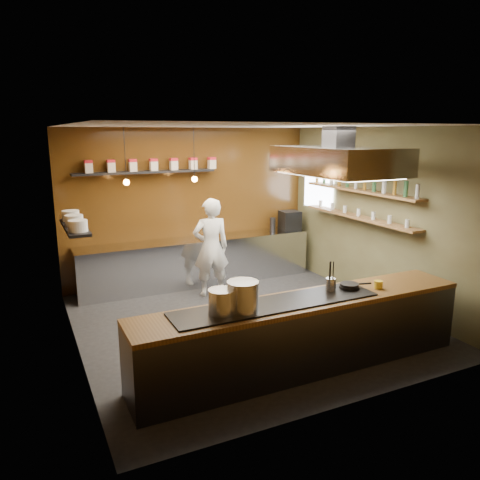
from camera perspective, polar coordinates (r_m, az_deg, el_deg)
floor at (r=7.44m, az=0.84°, el=-10.03°), size 5.00×5.00×0.00m
back_wall at (r=9.26m, az=-6.02°, el=4.18°), size 5.00×0.00×5.00m
left_wall at (r=6.32m, az=-19.89°, el=-0.71°), size 0.00×5.00×5.00m
right_wall at (r=8.39m, az=16.39°, el=2.79°), size 0.00×5.00×5.00m
ceiling at (r=6.85m, az=0.93°, el=13.74°), size 5.00×5.00×0.00m
window_pane at (r=9.62m, az=9.57°, el=6.80°), size 0.00×1.00×1.00m
prep_counter at (r=9.18m, az=-5.17°, el=-2.60°), size 4.60×0.65×0.90m
pass_counter at (r=5.98m, az=7.76°, el=-11.27°), size 4.40×0.72×0.94m
tin_shelf at (r=8.79m, az=-11.41°, el=8.12°), size 2.60×0.26×0.04m
plate_shelf at (r=7.30m, az=-19.50°, el=1.49°), size 0.30×1.40×0.04m
bottle_shelf_upper at (r=8.45m, az=14.41°, el=5.86°), size 0.26×2.80×0.04m
bottle_shelf_lower at (r=8.51m, az=14.23°, el=2.73°), size 0.26×2.80×0.04m
extractor_hood at (r=7.20m, az=11.80°, el=9.50°), size 1.20×2.00×0.72m
pendant_left at (r=8.04m, az=-13.69°, el=7.22°), size 0.10×0.10×0.95m
pendant_right at (r=8.37m, az=-5.57°, el=7.74°), size 0.10×0.10×0.95m
storage_tins at (r=8.82m, az=-10.49°, el=9.03°), size 2.43×0.13×0.22m
plate_stacks at (r=7.28m, az=-19.56°, el=2.26°), size 0.26×1.16×0.16m
bottles at (r=8.43m, az=14.46°, el=6.81°), size 0.06×2.66×0.24m
wine_glasses at (r=8.50m, az=14.26°, el=3.29°), size 0.07×2.37×0.13m
stockpot_large at (r=5.28m, az=0.34°, el=-6.89°), size 0.39×0.39×0.35m
stockpot_small at (r=5.22m, az=-2.24°, el=-7.53°), size 0.33×0.33×0.28m
utensil_crock at (r=6.07m, az=11.01°, el=-5.37°), size 0.16×0.16×0.17m
frying_pan at (r=6.24m, az=13.23°, el=-5.46°), size 0.42×0.26×0.07m
butter_jar at (r=6.39m, az=16.51°, el=-5.23°), size 0.13×0.13×0.10m
espresso_machine at (r=9.96m, az=6.10°, el=2.43°), size 0.42×0.40×0.39m
chef at (r=8.39m, az=-3.56°, el=-0.93°), size 0.71×0.52×1.79m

